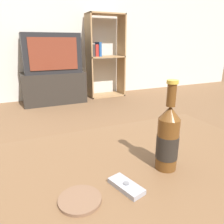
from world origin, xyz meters
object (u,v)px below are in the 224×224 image
at_px(bookshelf, 104,56).
at_px(beer_bottle, 168,139).
at_px(cell_phone, 126,186).
at_px(television, 51,53).
at_px(tv_stand, 54,88).

bearing_deg(bookshelf, beer_bottle, -108.32).
relative_size(bookshelf, cell_phone, 11.44).
bearing_deg(bookshelf, television, -174.35).
relative_size(tv_stand, television, 1.15).
relative_size(television, bookshelf, 0.60).
bearing_deg(cell_phone, tv_stand, 68.76).
relative_size(tv_stand, beer_bottle, 3.21).
distance_m(tv_stand, beer_bottle, 2.79).
bearing_deg(cell_phone, television, 68.76).
bearing_deg(bookshelf, tv_stand, -174.61).
bearing_deg(television, bookshelf, 5.65).
distance_m(tv_stand, bookshelf, 0.94).
bearing_deg(beer_bottle, bookshelf, 71.68).
distance_m(tv_stand, television, 0.49).
relative_size(tv_stand, cell_phone, 7.90).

